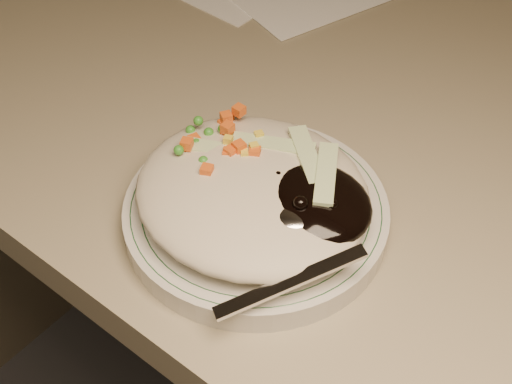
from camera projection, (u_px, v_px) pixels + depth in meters
The scene contains 4 objects.
desk at pixel (437, 271), 0.81m from camera, with size 1.40×0.70×0.74m.
plate at pixel (256, 214), 0.59m from camera, with size 0.22×0.22×0.02m, color beige.
plate_rim at pixel (256, 206), 0.58m from camera, with size 0.21×0.21×0.00m.
meal at pixel (260, 190), 0.56m from camera, with size 0.21×0.19×0.05m.
Camera 1 is at (0.16, 0.85, 1.18)m, focal length 50.00 mm.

